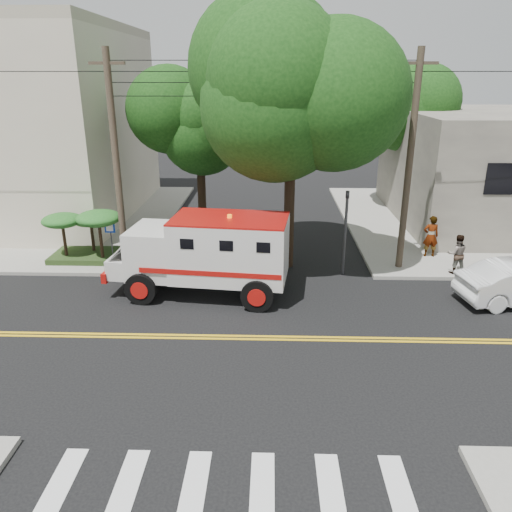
{
  "coord_description": "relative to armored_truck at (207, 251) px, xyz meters",
  "views": [
    {
      "loc": [
        0.71,
        -14.19,
        8.0
      ],
      "look_at": [
        0.18,
        3.33,
        1.6
      ],
      "focal_mm": 35.0,
      "sensor_mm": 36.0,
      "label": 1
    }
  ],
  "objects": [
    {
      "name": "sidewalk_ne",
      "position": [
        15.15,
        10.1,
        -1.68
      ],
      "size": [
        17.0,
        17.0,
        0.15
      ],
      "primitive_type": "cube",
      "color": "gray",
      "rests_on": "ground"
    },
    {
      "name": "palm_planter",
      "position": [
        -5.78,
        3.23,
        -0.11
      ],
      "size": [
        3.52,
        2.63,
        2.36
      ],
      "color": "#1E3314",
      "rests_on": "sidewalk_nw"
    },
    {
      "name": "tree_right",
      "position": [
        10.5,
        12.37,
        4.34
      ],
      "size": [
        4.8,
        4.5,
        8.2
      ],
      "color": "black",
      "rests_on": "ground"
    },
    {
      "name": "utility_pole_right",
      "position": [
        7.95,
        2.8,
        2.75
      ],
      "size": [
        0.28,
        0.28,
        9.0
      ],
      "primitive_type": "cylinder",
      "color": "#382D23",
      "rests_on": "ground"
    },
    {
      "name": "utility_pole_left",
      "position": [
        -3.95,
        2.6,
        2.75
      ],
      "size": [
        0.28,
        0.28,
        9.0
      ],
      "primitive_type": "cylinder",
      "color": "#382D23",
      "rests_on": "ground"
    },
    {
      "name": "ground",
      "position": [
        1.65,
        -3.4,
        -1.75
      ],
      "size": [
        100.0,
        100.0,
        0.0
      ],
      "primitive_type": "plane",
      "color": "black",
      "rests_on": "ground"
    },
    {
      "name": "tree_left",
      "position": [
        -1.02,
        8.39,
        3.97
      ],
      "size": [
        4.48,
        4.2,
        7.7
      ],
      "color": "black",
      "rests_on": "ground"
    },
    {
      "name": "traffic_signal",
      "position": [
        5.45,
        2.2,
        0.47
      ],
      "size": [
        0.15,
        0.18,
        3.6
      ],
      "color": "#3F3F42",
      "rests_on": "ground"
    },
    {
      "name": "accessibility_sign",
      "position": [
        -4.55,
        2.77,
        -0.39
      ],
      "size": [
        0.45,
        0.1,
        2.02
      ],
      "color": "#3F3F42",
      "rests_on": "ground"
    },
    {
      "name": "pedestrian_b",
      "position": [
        10.11,
        2.1,
        -0.77
      ],
      "size": [
        0.85,
        0.69,
        1.68
      ],
      "primitive_type": "imported",
      "rotation": [
        0.0,
        0.0,
        3.08
      ],
      "color": "gray",
      "rests_on": "sidewalk_ne"
    },
    {
      "name": "pedestrian_a",
      "position": [
        9.63,
        4.15,
        -0.65
      ],
      "size": [
        0.7,
        0.46,
        1.91
      ],
      "primitive_type": "imported",
      "rotation": [
        0.0,
        0.0,
        3.15
      ],
      "color": "gray",
      "rests_on": "sidewalk_ne"
    },
    {
      "name": "armored_truck",
      "position": [
        0.0,
        0.0,
        0.0
      ],
      "size": [
        7.01,
        3.35,
        3.08
      ],
      "rotation": [
        0.0,
        0.0,
        -0.11
      ],
      "color": "silver",
      "rests_on": "ground"
    },
    {
      "name": "tree_main",
      "position": [
        3.59,
        2.81,
        5.44
      ],
      "size": [
        6.08,
        5.7,
        9.85
      ],
      "color": "black",
      "rests_on": "ground"
    },
    {
      "name": "sidewalk_nw",
      "position": [
        -11.85,
        10.1,
        -1.68
      ],
      "size": [
        17.0,
        17.0,
        0.15
      ],
      "primitive_type": "cube",
      "color": "gray",
      "rests_on": "ground"
    }
  ]
}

